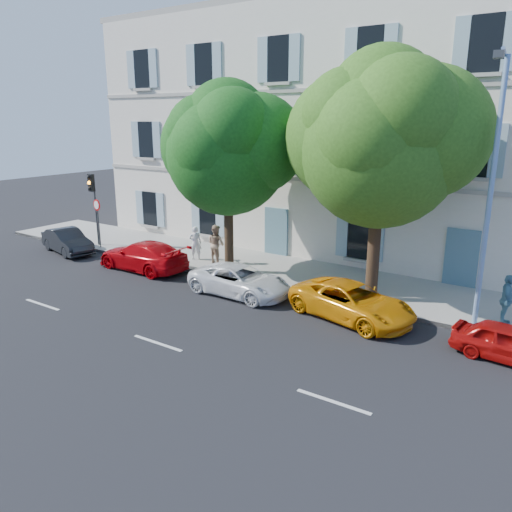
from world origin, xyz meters
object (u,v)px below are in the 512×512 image
Objects in this scene: car_red_coupe at (143,256)px; car_white_coupe at (240,281)px; pedestrian_c at (506,300)px; car_dark_sedan at (67,241)px; car_yellow_supercar at (352,302)px; tree_left at (228,155)px; traffic_light at (93,194)px; tree_right at (380,148)px; pedestrian_b at (216,244)px; car_red_hatchback at (510,343)px; pedestrian_a at (195,243)px; street_lamp at (491,180)px; road_sign at (98,213)px.

car_white_coupe is (5.68, -0.28, -0.09)m from car_red_coupe.
pedestrian_c reaches higher than car_red_coupe.
car_yellow_supercar is at bearing -77.03° from car_dark_sedan.
tree_left reaches higher than pedestrian_c.
tree_right is at bearing 1.14° from traffic_light.
pedestrian_b is at bearing 136.79° from car_red_coupe.
car_white_coupe is at bearing -77.94° from car_dark_sedan.
pedestrian_c is at bearing -52.46° from car_yellow_supercar.
pedestrian_c is (20.45, 1.92, 0.39)m from car_dark_sedan.
car_red_hatchback is (15.40, -0.52, -0.13)m from car_red_coupe.
pedestrian_a is at bearing 84.14° from car_red_hatchback.
tree_right reaches higher than pedestrian_b.
tree_left is 10.38m from street_lamp.
car_red_hatchback is at bearing -10.38° from tree_left.
pedestrian_a is (-9.18, 2.45, 0.33)m from car_yellow_supercar.
traffic_light is (-5.09, 1.49, 2.24)m from car_red_coupe.
tree_left is 0.94× the size of street_lamp.
tree_left reaches higher than pedestrian_b.
car_red_coupe is 1.22× the size of traffic_light.
traffic_light is (-20.48, 2.01, 2.37)m from car_red_hatchback.
pedestrian_a reaches higher than car_dark_sedan.
pedestrian_b is at bearing 82.72° from car_red_hatchback.
tree_right is at bearing 170.71° from street_lamp.
street_lamp is at bearing 124.53° from pedestrian_c.
pedestrian_a is at bearing 10.18° from road_sign.
road_sign is (-14.90, -0.51, -3.76)m from tree_right.
car_red_hatchback is 1.75× the size of pedestrian_b.
tree_right is (4.64, 2.07, 5.17)m from car_white_coupe.
tree_left is (-6.61, 1.74, 4.66)m from car_yellow_supercar.
car_dark_sedan is 2.13m from road_sign.
car_dark_sedan is at bearing -88.66° from car_red_coupe.
road_sign is at bearing -177.76° from tree_left.
tree_left is at bearing -178.41° from tree_right.
pedestrian_c is (0.80, 0.72, -3.94)m from street_lamp.
car_red_coupe reaches higher than car_yellow_supercar.
road_sign is (-4.58, 1.29, 1.32)m from car_red_coupe.
car_red_coupe is 11.64m from tree_right.
pedestrian_a is at bearing 88.65° from car_yellow_supercar.
car_red_coupe is 0.53× the size of tree_right.
car_dark_sedan is at bearing -176.50° from street_lamp.
car_yellow_supercar is 8.40m from pedestrian_b.
pedestrian_c is at bearing 1.16° from traffic_light.
car_red_coupe is at bearing -15.70° from road_sign.
car_dark_sedan is 20.15m from street_lamp.
car_dark_sedan is 0.81× the size of car_red_coupe.
car_white_coupe is 0.93× the size of car_yellow_supercar.
pedestrian_b is (-13.03, 2.94, 0.52)m from car_red_hatchback.
car_dark_sedan is 2.07× the size of pedestrian_b.
car_red_coupe is 5.75m from traffic_light.
car_yellow_supercar is 8.28m from tree_left.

